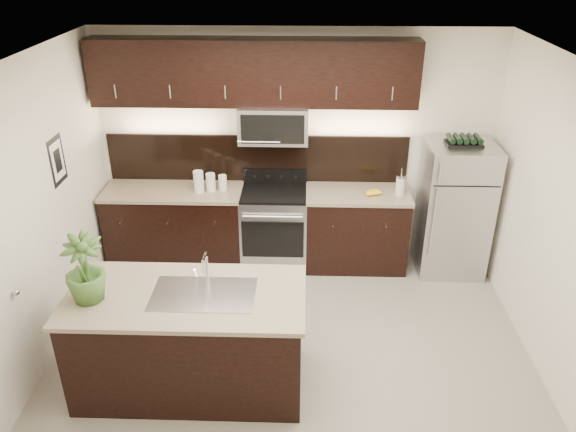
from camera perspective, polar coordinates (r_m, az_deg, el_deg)
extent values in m
plane|color=gray|center=(5.47, 0.35, -13.95)|extent=(4.50, 4.50, 0.00)
cube|color=silver|center=(6.53, 0.86, 6.94)|extent=(4.50, 0.02, 2.70)
cube|color=silver|center=(3.09, -0.63, -19.27)|extent=(4.50, 0.02, 2.70)
cube|color=silver|center=(5.25, -24.95, -0.89)|extent=(0.02, 4.00, 2.70)
cube|color=silver|center=(5.17, 26.22, -1.64)|extent=(0.02, 4.00, 2.70)
cube|color=white|center=(4.23, 0.46, 14.92)|extent=(4.50, 4.00, 0.02)
sphere|color=silver|center=(5.03, -25.90, -6.99)|extent=(0.06, 0.06, 0.06)
cube|color=black|center=(5.75, -22.36, 5.23)|extent=(0.01, 0.32, 0.46)
cube|color=white|center=(5.75, -22.33, 5.23)|extent=(0.00, 0.24, 0.36)
cube|color=black|center=(6.78, -11.28, -1.12)|extent=(1.57, 0.62, 0.90)
cube|color=black|center=(6.64, 6.90, -1.41)|extent=(1.16, 0.62, 0.90)
cube|color=#B2B2B7|center=(6.62, -1.40, -1.30)|extent=(0.76, 0.62, 0.90)
cube|color=black|center=(6.42, -1.45, 2.37)|extent=(0.76, 0.60, 0.03)
cube|color=#C3B392|center=(6.58, -11.64, 2.49)|extent=(1.59, 0.65, 0.04)
cube|color=#C3B392|center=(6.43, 7.13, 2.27)|extent=(1.18, 0.65, 0.04)
cube|color=black|center=(6.58, -3.13, 5.87)|extent=(3.49, 0.02, 0.56)
cube|color=#B2B2B7|center=(6.24, -1.48, 9.36)|extent=(0.76, 0.40, 0.40)
cube|color=black|center=(6.14, -3.49, 14.37)|extent=(3.49, 0.33, 0.70)
cube|color=black|center=(4.99, -9.92, -12.44)|extent=(1.90, 0.90, 0.90)
cube|color=#C3B392|center=(4.71, -10.37, -8.00)|extent=(1.96, 0.96, 0.04)
cube|color=silver|center=(4.66, -8.57, -7.82)|extent=(0.84, 0.50, 0.01)
cylinder|color=silver|center=(4.77, -8.25, -5.26)|extent=(0.03, 0.03, 0.24)
cylinder|color=silver|center=(4.64, -8.51, -4.15)|extent=(0.02, 0.14, 0.02)
cylinder|color=silver|center=(4.60, -8.61, -5.13)|extent=(0.02, 0.02, 0.10)
cube|color=#B2B2B7|center=(6.64, 16.50, 0.67)|extent=(0.74, 0.67, 1.54)
cube|color=black|center=(6.34, 17.42, 7.04)|extent=(0.38, 0.24, 0.03)
cylinder|color=black|center=(6.29, 16.20, 7.50)|extent=(0.06, 0.22, 0.06)
cylinder|color=black|center=(6.31, 16.84, 7.47)|extent=(0.06, 0.22, 0.06)
cylinder|color=black|center=(6.33, 17.48, 7.44)|extent=(0.06, 0.22, 0.06)
cylinder|color=black|center=(6.35, 18.11, 7.41)|extent=(0.06, 0.22, 0.06)
cylinder|color=black|center=(6.37, 18.74, 7.37)|extent=(0.06, 0.22, 0.06)
imported|color=#3B6127|center=(4.68, -19.98, -5.05)|extent=(0.35, 0.35, 0.58)
cylinder|color=silver|center=(6.41, -9.07, 3.47)|extent=(0.11, 0.11, 0.25)
cylinder|color=silver|center=(6.43, -7.85, 3.41)|extent=(0.10, 0.10, 0.21)
cylinder|color=silver|center=(6.44, -6.65, 3.39)|extent=(0.09, 0.09, 0.18)
cylinder|color=silver|center=(6.40, 11.33, 3.01)|extent=(0.10, 0.10, 0.21)
cylinder|color=silver|center=(6.35, 11.42, 3.94)|extent=(0.11, 0.11, 0.02)
cylinder|color=silver|center=(6.33, 11.47, 4.37)|extent=(0.01, 0.01, 0.08)
ellipsoid|color=yellow|center=(6.35, 8.18, 2.36)|extent=(0.23, 0.20, 0.06)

